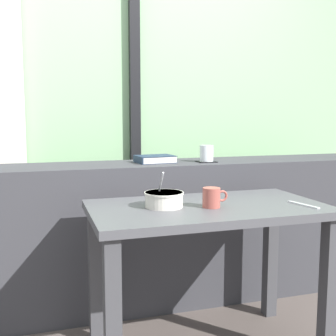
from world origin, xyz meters
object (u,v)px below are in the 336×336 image
object	(u,v)px
breakfast_table	(207,233)
fork_utensil	(303,205)
coaster_square	(206,162)
closed_book	(155,159)
ceramic_mug	(212,198)
juice_glass	(206,154)
soup_bowl	(164,200)

from	to	relation	value
breakfast_table	fork_utensil	bearing A→B (deg)	-18.08
coaster_square	closed_book	distance (m)	0.29
coaster_square	fork_utensil	size ratio (longest dim) A/B	0.59
ceramic_mug	juice_glass	bearing A→B (deg)	69.82
soup_bowl	ceramic_mug	xyz separation A→B (m)	(0.19, -0.07, 0.01)
soup_bowl	ceramic_mug	distance (m)	0.21
soup_bowl	ceramic_mug	world-z (taller)	soup_bowl
ceramic_mug	fork_utensil	bearing A→B (deg)	-11.73
closed_book	soup_bowl	size ratio (longest dim) A/B	1.34
closed_book	breakfast_table	bearing A→B (deg)	-83.22
breakfast_table	juice_glass	bearing A→B (deg)	68.19
juice_glass	closed_book	xyz separation A→B (m)	(-0.29, 0.06, -0.03)
juice_glass	soup_bowl	xyz separation A→B (m)	(-0.41, -0.52, -0.14)
breakfast_table	coaster_square	bearing A→B (deg)	68.19
fork_utensil	soup_bowl	bearing A→B (deg)	153.44
coaster_square	breakfast_table	bearing A→B (deg)	-111.81
breakfast_table	fork_utensil	size ratio (longest dim) A/B	6.07
coaster_square	closed_book	xyz separation A→B (m)	(-0.29, 0.06, 0.02)
juice_glass	ceramic_mug	world-z (taller)	juice_glass
coaster_square	juice_glass	bearing A→B (deg)	-90.00
juice_glass	soup_bowl	distance (m)	0.67
juice_glass	coaster_square	bearing A→B (deg)	90.00
coaster_square	soup_bowl	size ratio (longest dim) A/B	0.59
closed_book	ceramic_mug	xyz separation A→B (m)	(0.07, -0.65, -0.10)
breakfast_table	ceramic_mug	size ratio (longest dim) A/B	9.13
coaster_square	juice_glass	xyz separation A→B (m)	(0.00, -0.00, 0.04)
breakfast_table	fork_utensil	xyz separation A→B (m)	(0.40, -0.13, 0.13)
breakfast_table	ceramic_mug	bearing A→B (deg)	-89.91
soup_bowl	juice_glass	bearing A→B (deg)	51.66
breakfast_table	juice_glass	world-z (taller)	juice_glass
coaster_square	fork_utensil	bearing A→B (deg)	-74.60
breakfast_table	ceramic_mug	xyz separation A→B (m)	(0.00, -0.05, 0.17)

